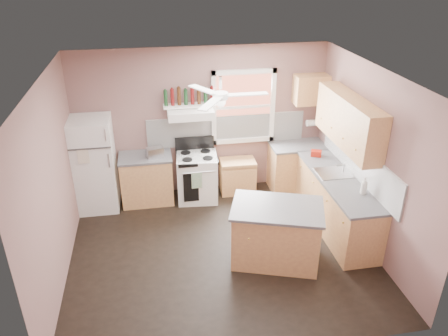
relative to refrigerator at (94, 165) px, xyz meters
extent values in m
plane|color=black|center=(1.93, -1.65, -0.83)|extent=(4.50, 4.50, 0.00)
plane|color=white|center=(1.93, -1.65, 1.87)|extent=(4.50, 4.50, 0.00)
cube|color=#7B5954|center=(1.93, 0.38, 0.52)|extent=(4.50, 0.05, 2.70)
cube|color=#7B5954|center=(4.20, -1.65, 0.52)|extent=(0.05, 4.00, 2.70)
cube|color=#7B5954|center=(-0.35, -1.65, 0.52)|extent=(0.05, 4.00, 2.70)
cube|color=white|center=(2.38, 0.34, 0.35)|extent=(2.90, 0.03, 0.55)
cube|color=white|center=(4.16, -1.35, 0.35)|extent=(0.03, 2.60, 0.55)
cube|color=brown|center=(2.68, 0.33, 0.77)|extent=(1.00, 0.02, 1.20)
cube|color=white|center=(2.68, 0.31, 0.77)|extent=(1.16, 0.07, 1.36)
cube|color=white|center=(0.00, 0.00, 0.00)|extent=(0.70, 0.68, 1.66)
cube|color=#A87046|center=(0.87, 0.05, -0.40)|extent=(0.90, 0.60, 0.86)
cube|color=#4E4E51|center=(0.87, 0.05, 0.05)|extent=(0.92, 0.62, 0.04)
cube|color=silver|center=(1.05, -0.04, 0.16)|extent=(0.31, 0.22, 0.18)
cube|color=white|center=(1.77, -0.02, -0.40)|extent=(0.77, 0.70, 0.86)
cube|color=white|center=(1.70, 0.10, 0.79)|extent=(0.78, 0.50, 0.14)
cube|color=white|center=(1.70, 0.22, 0.89)|extent=(0.90, 0.26, 0.03)
cube|color=#A87046|center=(2.54, 0.10, -0.51)|extent=(0.66, 0.45, 0.64)
cube|color=#A87046|center=(3.68, 0.05, -0.40)|extent=(1.00, 0.60, 0.86)
cube|color=#A87046|center=(3.88, -1.35, -0.40)|extent=(0.60, 2.20, 0.86)
cube|color=#4E4E51|center=(3.68, 0.05, 0.05)|extent=(1.02, 0.62, 0.04)
cube|color=#4E4E51|center=(3.87, -1.35, 0.05)|extent=(0.62, 2.22, 0.04)
cube|color=silver|center=(3.87, -1.15, 0.07)|extent=(0.55, 0.45, 0.03)
cylinder|color=silver|center=(4.03, -1.15, 0.14)|extent=(0.03, 0.03, 0.14)
cube|color=#A87046|center=(4.01, -1.15, 0.95)|extent=(0.33, 1.80, 0.76)
cube|color=#A87046|center=(3.88, 0.18, 1.07)|extent=(0.60, 0.33, 0.52)
cylinder|color=white|center=(4.00, 0.21, 0.42)|extent=(0.26, 0.12, 0.12)
cube|color=#A87046|center=(2.68, -2.00, -0.40)|extent=(1.39, 1.11, 0.86)
cube|color=#4E4E51|center=(2.68, -2.00, 0.05)|extent=(1.48, 1.21, 0.04)
cylinder|color=white|center=(1.93, -1.65, 1.62)|extent=(0.20, 0.20, 0.08)
imported|color=silver|center=(4.03, -1.86, 0.20)|extent=(0.15, 0.15, 0.27)
cube|color=#B31F0F|center=(3.82, -0.48, 0.12)|extent=(0.21, 0.18, 0.10)
cylinder|color=#143819|center=(1.30, 0.22, 1.04)|extent=(0.06, 0.06, 0.27)
cylinder|color=#590F0F|center=(1.41, 0.22, 1.05)|extent=(0.06, 0.06, 0.29)
cylinder|color=#3F230F|center=(1.52, 0.22, 1.06)|extent=(0.06, 0.06, 0.31)
cylinder|color=#143819|center=(1.64, 0.22, 1.04)|extent=(0.06, 0.06, 0.27)
cylinder|color=#590F0F|center=(1.75, 0.22, 1.05)|extent=(0.06, 0.06, 0.29)
cylinder|color=#3F230F|center=(1.87, 0.22, 1.06)|extent=(0.06, 0.06, 0.31)
cylinder|color=#143819|center=(1.98, 0.22, 1.04)|extent=(0.06, 0.06, 0.27)
cylinder|color=#590F0F|center=(2.10, 0.22, 1.05)|extent=(0.06, 0.06, 0.29)
camera|label=1|loc=(1.02, -7.01, 3.30)|focal=35.00mm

